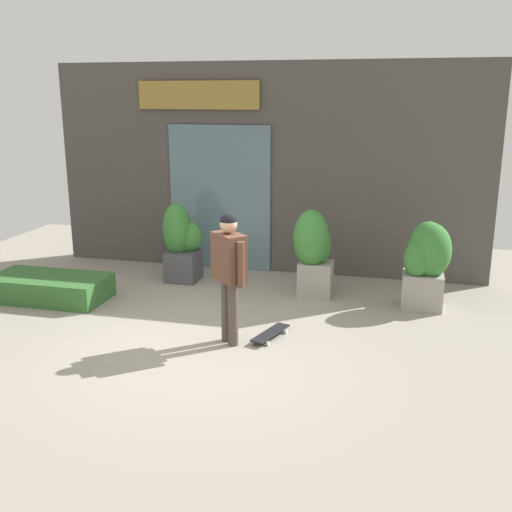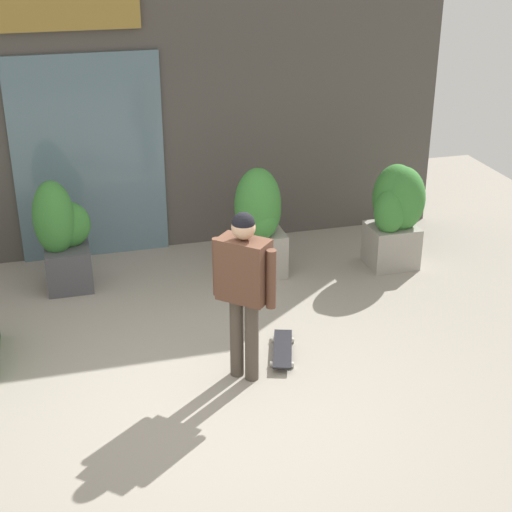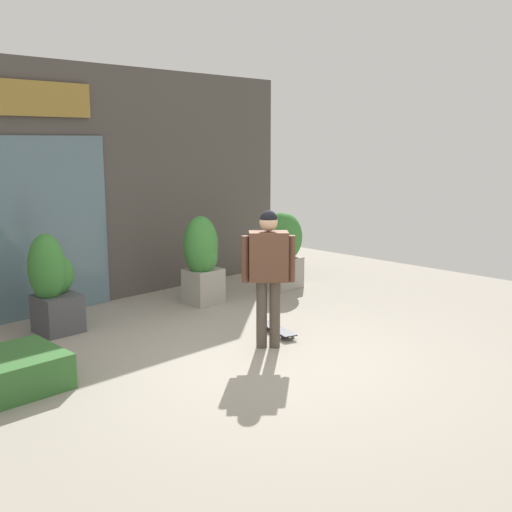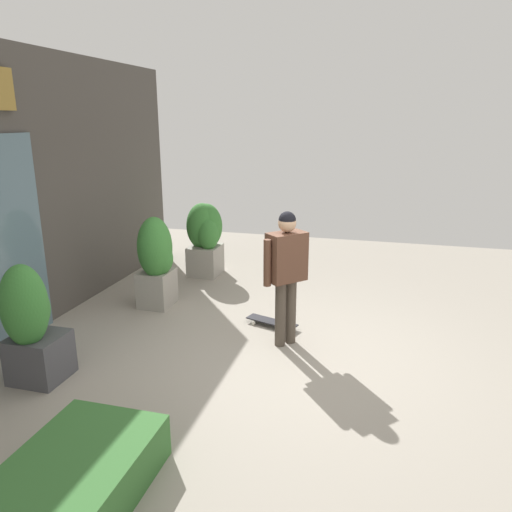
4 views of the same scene
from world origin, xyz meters
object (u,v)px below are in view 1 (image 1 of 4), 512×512
planter_box_left (427,260)px  planter_box_mid (181,242)px  planter_box_right (314,251)px  skateboard (270,333)px  skateboarder (229,265)px

planter_box_left → planter_box_mid: 4.00m
planter_box_right → planter_box_mid: 2.32m
skateboard → planter_box_mid: bearing=61.4°
skateboarder → skateboard: bearing=-16.2°
skateboard → planter_box_mid: size_ratio=0.57×
planter_box_left → skateboard: bearing=-139.2°
skateboard → planter_box_right: (0.27, 1.82, 0.67)m
planter_box_left → planter_box_right: planter_box_right is taller
skateboarder → planter_box_left: (2.42, 1.97, -0.30)m
skateboard → planter_box_left: planter_box_left is taller
planter_box_left → planter_box_mid: (-3.98, 0.44, -0.08)m
skateboarder → planter_box_left: size_ratio=1.30×
planter_box_right → planter_box_mid: bearing=172.2°
planter_box_right → skateboard: bearing=-98.5°
planter_box_left → planter_box_mid: bearing=173.6°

